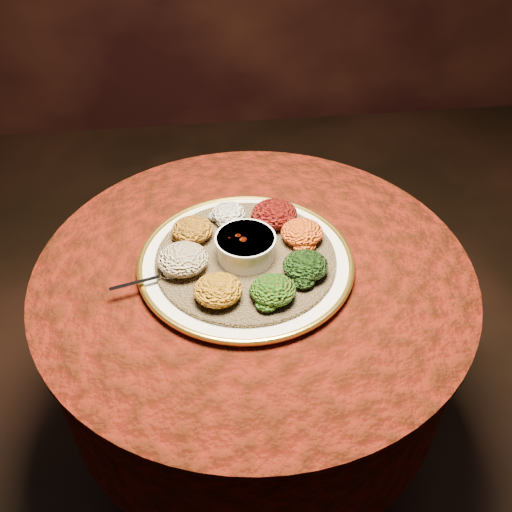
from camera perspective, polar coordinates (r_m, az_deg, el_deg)
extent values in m
plane|color=black|center=(1.82, -0.17, -18.26)|extent=(4.00, 4.00, 0.00)
cylinder|color=black|center=(1.81, -0.17, -17.94)|extent=(0.44, 0.44, 0.04)
cylinder|color=black|center=(1.54, -0.20, -11.93)|extent=(0.12, 0.12, 0.68)
cylinder|color=black|center=(1.27, -0.23, -2.26)|extent=(0.80, 0.80, 0.04)
cylinder|color=#470E06|center=(1.37, -0.22, -6.61)|extent=(0.93, 0.93, 0.34)
cylinder|color=#470E06|center=(1.25, -0.24, -1.37)|extent=(0.96, 0.96, 0.01)
cylinder|color=white|center=(1.24, -1.02, -0.71)|extent=(0.45, 0.45, 0.02)
torus|color=gold|center=(1.24, -1.03, -0.47)|extent=(0.47, 0.47, 0.01)
cylinder|color=olive|center=(1.23, -1.03, -0.23)|extent=(0.44, 0.44, 0.01)
cylinder|color=white|center=(1.21, -1.05, 0.89)|extent=(0.12, 0.12, 0.05)
cylinder|color=white|center=(1.19, -1.06, 1.77)|extent=(0.13, 0.13, 0.01)
cylinder|color=#631B04|center=(1.20, -1.06, 1.48)|extent=(0.10, 0.10, 0.01)
ellipsoid|color=silver|center=(1.19, -8.49, -1.76)|extent=(0.04, 0.03, 0.01)
cube|color=silver|center=(1.19, -11.75, -2.60)|extent=(0.12, 0.04, 0.00)
ellipsoid|color=white|center=(1.32, -2.77, 4.30)|extent=(0.08, 0.08, 0.04)
ellipsoid|color=black|center=(1.30, 1.87, 4.24)|extent=(0.10, 0.10, 0.05)
ellipsoid|color=#AE7C0E|center=(1.26, 4.62, 2.36)|extent=(0.09, 0.09, 0.04)
ellipsoid|color=black|center=(1.18, 4.97, -0.96)|extent=(0.09, 0.09, 0.05)
ellipsoid|color=#912C09|center=(1.12, 1.71, -3.41)|extent=(0.09, 0.09, 0.04)
ellipsoid|color=#B1690F|center=(1.12, -3.82, -3.40)|extent=(0.10, 0.09, 0.05)
ellipsoid|color=maroon|center=(1.19, -7.32, -0.33)|extent=(0.11, 0.10, 0.05)
ellipsoid|color=#9A5B12|center=(1.27, -6.36, 2.64)|extent=(0.09, 0.09, 0.04)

